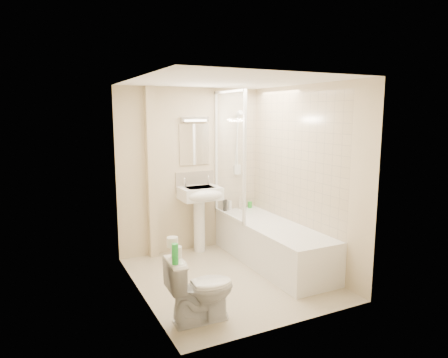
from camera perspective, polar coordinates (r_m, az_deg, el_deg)
name	(u,v)px	position (r m, az deg, el deg)	size (l,w,h in m)	color
floor	(229,278)	(5.14, 0.77, -13.96)	(2.50, 2.50, 0.00)	beige
wall_back	(191,170)	(5.92, -4.71, 1.25)	(2.20, 0.02, 2.40)	beige
wall_left	(139,192)	(4.41, -12.05, -1.76)	(0.02, 2.50, 2.40)	beige
wall_right	(304,177)	(5.37, 11.31, 0.26)	(0.02, 2.50, 2.40)	beige
ceiling	(230,81)	(4.73, 0.83, 13.80)	(2.20, 2.50, 0.02)	white
tile_back	(236,153)	(6.19, 1.78, 3.74)	(0.70, 0.01, 1.75)	beige
tile_right	(294,159)	(5.49, 10.02, 2.87)	(0.01, 2.10, 1.75)	beige
pipe_boxing	(151,174)	(5.66, -10.33, 0.76)	(0.12, 0.12, 2.40)	beige
splashback	(195,181)	(5.95, -4.21, -0.36)	(0.60, 0.01, 0.30)	beige
mirror	(194,145)	(5.88, -4.26, 4.93)	(0.46, 0.01, 0.60)	white
strip_light	(195,119)	(5.84, -4.22, 8.53)	(0.42, 0.07, 0.07)	silver
bathtub	(272,243)	(5.55, 6.82, -9.02)	(0.70, 2.10, 0.55)	white
shower_screen	(229,155)	(5.64, 0.74, 3.43)	(0.04, 0.92, 1.80)	white
shower_fixture	(238,145)	(6.14, 1.97, 4.82)	(0.10, 0.16, 0.99)	white
pedestal_sink	(201,201)	(5.79, -3.33, -3.12)	(0.58, 0.51, 1.11)	white
bottle_black_a	(225,205)	(6.14, 0.13, -3.74)	(0.06, 0.06, 0.18)	black
bottle_white_a	(230,205)	(6.18, 0.84, -3.80)	(0.06, 0.06, 0.15)	white
bottle_cream	(240,203)	(6.26, 2.35, -3.43)	(0.06, 0.06, 0.19)	beige
bottle_white_b	(245,205)	(6.31, 2.96, -3.67)	(0.05, 0.05, 0.12)	silver
bottle_green	(250,205)	(6.36, 3.73, -3.68)	(0.07, 0.07, 0.10)	green
toilet	(201,288)	(4.07, -3.34, -15.32)	(0.68, 0.40, 0.68)	white
toilet_roll_lower	(176,252)	(3.89, -6.82, -10.32)	(0.10, 0.10, 0.11)	white
toilet_roll_upper	(172,242)	(3.86, -7.38, -8.92)	(0.11, 0.11, 0.09)	white
green_bottle	(175,254)	(3.71, -7.00, -10.59)	(0.06, 0.06, 0.19)	green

